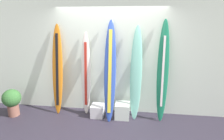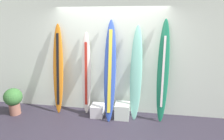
{
  "view_description": "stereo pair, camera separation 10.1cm",
  "coord_description": "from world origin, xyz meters",
  "px_view_note": "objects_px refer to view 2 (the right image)",
  "views": [
    {
      "loc": [
        0.55,
        -2.88,
        2.23
      ],
      "look_at": [
        0.06,
        0.95,
        1.13
      ],
      "focal_mm": 28.75,
      "sensor_mm": 36.0,
      "label": 1
    },
    {
      "loc": [
        0.65,
        -2.87,
        2.23
      ],
      "look_at": [
        0.06,
        0.95,
        1.13
      ],
      "focal_mm": 28.75,
      "sensor_mm": 36.0,
      "label": 2
    }
  ],
  "objects_px": {
    "surfboard_seafoam": "(136,74)",
    "surfboard_sunset": "(58,70)",
    "surfboard_cobalt": "(110,72)",
    "surfboard_emerald": "(163,73)",
    "display_block_left": "(97,110)",
    "potted_plant": "(13,99)",
    "surfboard_ivory": "(86,75)",
    "display_block_center": "(122,111)"
  },
  "relations": [
    {
      "from": "surfboard_cobalt",
      "to": "surfboard_emerald",
      "type": "height_order",
      "value": "surfboard_emerald"
    },
    {
      "from": "display_block_left",
      "to": "surfboard_cobalt",
      "type": "bearing_deg",
      "value": 4.67
    },
    {
      "from": "surfboard_emerald",
      "to": "potted_plant",
      "type": "relative_size",
      "value": 3.42
    },
    {
      "from": "surfboard_seafoam",
      "to": "surfboard_sunset",
      "type": "bearing_deg",
      "value": 178.99
    },
    {
      "from": "surfboard_cobalt",
      "to": "surfboard_seafoam",
      "type": "xyz_separation_m",
      "value": [
        0.57,
        0.09,
        -0.04
      ]
    },
    {
      "from": "display_block_center",
      "to": "potted_plant",
      "type": "bearing_deg",
      "value": -175.02
    },
    {
      "from": "surfboard_ivory",
      "to": "display_block_left",
      "type": "xyz_separation_m",
      "value": [
        0.3,
        -0.19,
        -0.82
      ]
    },
    {
      "from": "surfboard_ivory",
      "to": "display_block_center",
      "type": "bearing_deg",
      "value": -11.09
    },
    {
      "from": "surfboard_ivory",
      "to": "display_block_left",
      "type": "height_order",
      "value": "surfboard_ivory"
    },
    {
      "from": "display_block_center",
      "to": "potted_plant",
      "type": "xyz_separation_m",
      "value": [
        -2.59,
        -0.23,
        0.21
      ]
    },
    {
      "from": "surfboard_sunset",
      "to": "surfboard_seafoam",
      "type": "relative_size",
      "value": 1.01
    },
    {
      "from": "surfboard_seafoam",
      "to": "display_block_center",
      "type": "distance_m",
      "value": 0.93
    },
    {
      "from": "display_block_left",
      "to": "potted_plant",
      "type": "distance_m",
      "value": 2.03
    },
    {
      "from": "surfboard_sunset",
      "to": "surfboard_cobalt",
      "type": "distance_m",
      "value": 1.28
    },
    {
      "from": "display_block_center",
      "to": "display_block_left",
      "type": "bearing_deg",
      "value": -178.06
    },
    {
      "from": "surfboard_cobalt",
      "to": "surfboard_emerald",
      "type": "relative_size",
      "value": 0.99
    },
    {
      "from": "surfboard_seafoam",
      "to": "surfboard_emerald",
      "type": "relative_size",
      "value": 0.94
    },
    {
      "from": "display_block_center",
      "to": "potted_plant",
      "type": "height_order",
      "value": "potted_plant"
    },
    {
      "from": "surfboard_cobalt",
      "to": "display_block_center",
      "type": "bearing_deg",
      "value": -0.92
    },
    {
      "from": "surfboard_cobalt",
      "to": "potted_plant",
      "type": "relative_size",
      "value": 3.39
    },
    {
      "from": "surfboard_cobalt",
      "to": "display_block_left",
      "type": "bearing_deg",
      "value": -175.33
    },
    {
      "from": "surfboard_emerald",
      "to": "potted_plant",
      "type": "xyz_separation_m",
      "value": [
        -3.46,
        -0.33,
        -0.72
      ]
    },
    {
      "from": "surfboard_sunset",
      "to": "surfboard_seafoam",
      "type": "bearing_deg",
      "value": -1.01
    },
    {
      "from": "surfboard_ivory",
      "to": "display_block_center",
      "type": "distance_m",
      "value": 1.19
    },
    {
      "from": "surfboard_ivory",
      "to": "display_block_center",
      "type": "xyz_separation_m",
      "value": [
        0.89,
        -0.17,
        -0.78
      ]
    },
    {
      "from": "surfboard_cobalt",
      "to": "surfboard_seafoam",
      "type": "relative_size",
      "value": 1.05
    },
    {
      "from": "surfboard_cobalt",
      "to": "surfboard_emerald",
      "type": "xyz_separation_m",
      "value": [
        1.15,
        0.1,
        0.01
      ]
    },
    {
      "from": "surfboard_ivory",
      "to": "potted_plant",
      "type": "xyz_separation_m",
      "value": [
        -1.71,
        -0.4,
        -0.57
      ]
    },
    {
      "from": "surfboard_emerald",
      "to": "potted_plant",
      "type": "bearing_deg",
      "value": -174.53
    },
    {
      "from": "surfboard_sunset",
      "to": "surfboard_emerald",
      "type": "height_order",
      "value": "surfboard_emerald"
    },
    {
      "from": "surfboard_cobalt",
      "to": "surfboard_seafoam",
      "type": "height_order",
      "value": "surfboard_cobalt"
    },
    {
      "from": "display_block_left",
      "to": "surfboard_emerald",
      "type": "bearing_deg",
      "value": 4.92
    },
    {
      "from": "surfboard_sunset",
      "to": "surfboard_ivory",
      "type": "height_order",
      "value": "surfboard_sunset"
    },
    {
      "from": "surfboard_sunset",
      "to": "surfboard_seafoam",
      "type": "xyz_separation_m",
      "value": [
        1.85,
        -0.03,
        -0.01
      ]
    },
    {
      "from": "potted_plant",
      "to": "surfboard_emerald",
      "type": "bearing_deg",
      "value": 5.47
    },
    {
      "from": "surfboard_cobalt",
      "to": "display_block_center",
      "type": "height_order",
      "value": "surfboard_cobalt"
    },
    {
      "from": "surfboard_sunset",
      "to": "surfboard_emerald",
      "type": "relative_size",
      "value": 0.95
    },
    {
      "from": "surfboard_ivory",
      "to": "potted_plant",
      "type": "bearing_deg",
      "value": -166.84
    },
    {
      "from": "surfboard_emerald",
      "to": "surfboard_sunset",
      "type": "bearing_deg",
      "value": 179.48
    },
    {
      "from": "surfboard_cobalt",
      "to": "surfboard_emerald",
      "type": "bearing_deg",
      "value": 4.99
    },
    {
      "from": "potted_plant",
      "to": "display_block_center",
      "type": "bearing_deg",
      "value": 4.98
    },
    {
      "from": "surfboard_ivory",
      "to": "display_block_left",
      "type": "distance_m",
      "value": 0.89
    }
  ]
}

